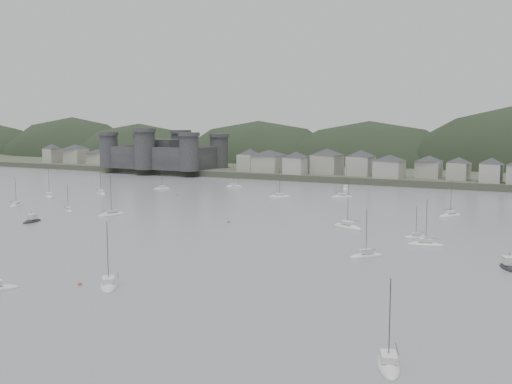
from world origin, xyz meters
The scene contains 10 objects.
ground centered at (0.00, 0.00, 0.00)m, with size 900.00×900.00×0.00m, color slate.
far_shore_land centered at (0.00, 295.00, 1.50)m, with size 900.00×250.00×3.00m, color #383D2D.
forested_ridge centered at (4.83, 269.40, -11.28)m, with size 851.55×103.94×102.57m.
castle centered at (-120.00, 179.80, 10.96)m, with size 66.00×43.00×20.00m.
waterfront_town centered at (50.59, 183.34, 8.66)m, with size 451.48×28.46×12.92m.
sailboat_lead centered at (53.28, 94.95, 0.17)m, with size 6.73×8.54×11.49m.
moored_fleet centered at (-9.80, 56.48, 0.18)m, with size 236.84×178.16×13.56m.
motor_launch_near centered at (75.42, 35.77, 0.30)m, with size 5.04×7.22×3.65m.
motor_launch_far centered at (-42.91, 27.84, 0.30)m, with size 4.17×7.47×3.70m.
mooring_buoys centered at (7.91, 68.64, 0.15)m, with size 166.55×128.44×0.70m.
Camera 1 is at (86.89, -76.48, 25.43)m, focal length 40.71 mm.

